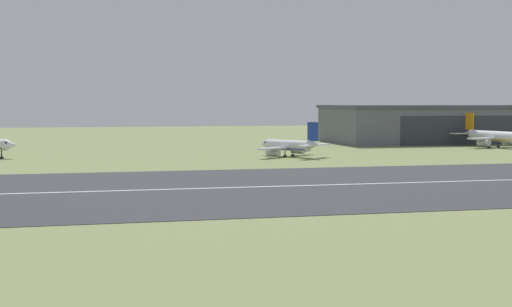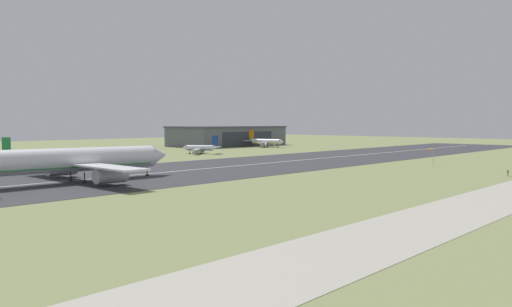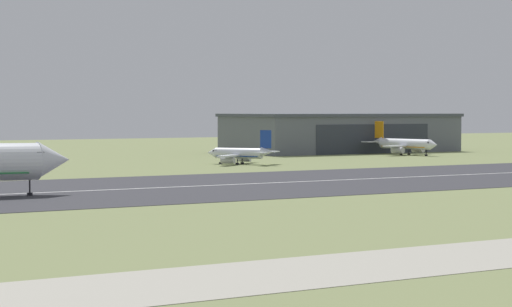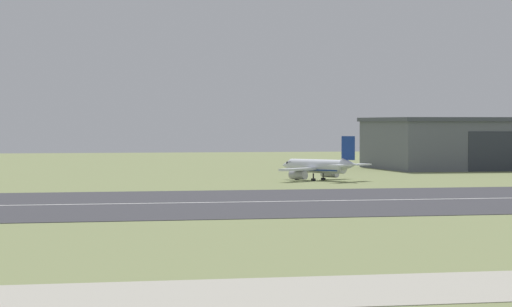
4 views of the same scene
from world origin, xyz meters
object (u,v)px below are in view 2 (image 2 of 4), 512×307
Objects in this scene: airplane_landing at (74,161)px; airplane_parked_east at (201,148)px; runway_sign at (508,172)px; windsock_pole at (430,150)px; airplane_parked_west at (266,142)px; airplane_parked_centre at (31,153)px.

airplane_parked_east is (87.90, 58.91, -2.54)m from airplane_landing.
airplane_landing is 3.01× the size of airplane_parked_east.
airplane_parked_east is at bearing 87.56° from runway_sign.
airplane_landing is at bearing 157.24° from windsock_pole.
airplane_landing is 170.37m from airplane_parked_west.
airplane_parked_east is 100.19m from windsock_pole.
airplane_landing reaches higher than windsock_pole.
runway_sign is (82.49, -68.25, -3.94)m from airplane_landing.
airplane_parked_centre is 1.38× the size of airplane_parked_east.
airplane_parked_east is at bearing -9.02° from airplane_parked_centre.
runway_sign is at bearing -65.29° from airplane_parked_centre.
airplane_landing reaches higher than airplane_parked_east.
windsock_pole reaches higher than runway_sign.
airplane_parked_east reaches higher than windsock_pole.
airplane_parked_centre is at bearing 114.71° from runway_sign.
airplane_landing is at bearing 140.40° from runway_sign.
windsock_pole is at bearing 61.70° from runway_sign.
windsock_pole is (78.34, -110.67, 2.06)m from airplane_parked_centre.
airplane_landing reaches higher than airplane_parked_west.
airplane_parked_centre is 135.61m from windsock_pole.
airplane_parked_west reaches higher than airplane_parked_east.
airplane_landing is 107.13m from runway_sign.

